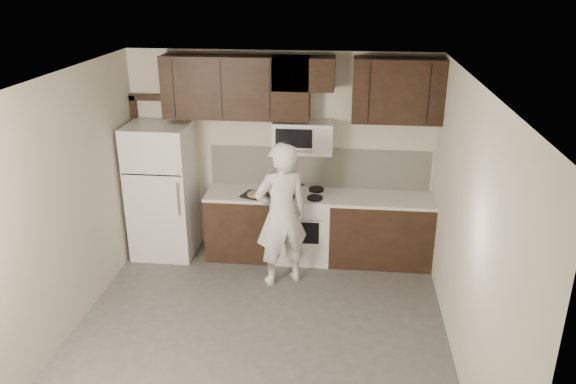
% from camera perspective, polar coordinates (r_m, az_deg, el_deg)
% --- Properties ---
extents(floor, '(4.50, 4.50, 0.00)m').
position_cam_1_polar(floor, '(6.08, -3.19, -14.96)').
color(floor, '#4C4947').
rests_on(floor, ground).
extents(back_wall, '(4.00, 0.00, 4.00)m').
position_cam_1_polar(back_wall, '(7.47, -0.66, 3.89)').
color(back_wall, beige).
rests_on(back_wall, ground).
extents(ceiling, '(4.50, 4.50, 0.00)m').
position_cam_1_polar(ceiling, '(4.98, -3.84, 10.93)').
color(ceiling, white).
rests_on(ceiling, back_wall).
extents(counter_run, '(2.95, 0.64, 0.91)m').
position_cam_1_polar(counter_run, '(7.46, 3.70, -3.55)').
color(counter_run, black).
rests_on(counter_run, floor).
extents(stove, '(0.76, 0.66, 0.94)m').
position_cam_1_polar(stove, '(7.47, 1.37, -3.43)').
color(stove, silver).
rests_on(stove, floor).
extents(backsplash, '(2.90, 0.02, 0.54)m').
position_cam_1_polar(backsplash, '(7.47, 3.15, 2.49)').
color(backsplash, beige).
rests_on(backsplash, counter_run).
extents(upper_cabinets, '(3.48, 0.35, 0.78)m').
position_cam_1_polar(upper_cabinets, '(7.05, 0.84, 10.64)').
color(upper_cabinets, black).
rests_on(upper_cabinets, back_wall).
extents(microwave, '(0.76, 0.42, 0.40)m').
position_cam_1_polar(microwave, '(7.17, 1.54, 5.63)').
color(microwave, silver).
rests_on(microwave, upper_cabinets).
extents(refrigerator, '(0.80, 0.76, 1.80)m').
position_cam_1_polar(refrigerator, '(7.62, -12.62, 0.13)').
color(refrigerator, silver).
rests_on(refrigerator, floor).
extents(door_trim, '(0.50, 0.08, 2.12)m').
position_cam_1_polar(door_trim, '(7.91, -14.66, 3.42)').
color(door_trim, black).
rests_on(door_trim, floor).
extents(saucepan, '(0.29, 0.16, 0.16)m').
position_cam_1_polar(saucepan, '(7.43, 0.14, 0.72)').
color(saucepan, silver).
rests_on(saucepan, stove).
extents(baking_tray, '(0.43, 0.38, 0.02)m').
position_cam_1_polar(baking_tray, '(7.24, -3.20, -0.35)').
color(baking_tray, black).
rests_on(baking_tray, counter_run).
extents(pizza, '(0.31, 0.31, 0.02)m').
position_cam_1_polar(pizza, '(7.23, -3.20, -0.22)').
color(pizza, '#C9B387').
rests_on(pizza, baking_tray).
extents(person, '(0.78, 0.68, 1.80)m').
position_cam_1_polar(person, '(6.70, -0.68, -2.35)').
color(person, white).
rests_on(person, floor).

